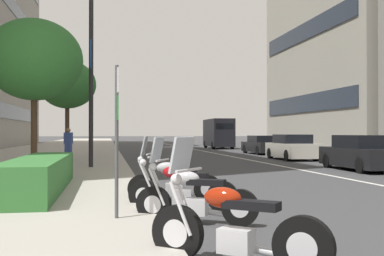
% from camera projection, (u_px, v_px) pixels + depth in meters
% --- Properties ---
extents(sidewalk_right_plaza, '(160.00, 9.74, 0.15)m').
position_uv_depth(sidewalk_right_plaza, '(49.00, 153.00, 33.91)').
color(sidewalk_right_plaza, '#A39E93').
rests_on(sidewalk_right_plaza, ground).
extents(lane_centre_stripe, '(110.00, 0.16, 0.01)m').
position_uv_depth(lane_centre_stripe, '(202.00, 151.00, 40.87)').
color(lane_centre_stripe, silver).
rests_on(lane_centre_stripe, ground).
extents(motorcycle_nearest_camera, '(1.48, 1.79, 1.49)m').
position_uv_depth(motorcycle_nearest_camera, '(233.00, 229.00, 5.51)').
color(motorcycle_nearest_camera, black).
rests_on(motorcycle_nearest_camera, ground).
extents(motorcycle_under_tarp, '(1.07, 1.96, 1.47)m').
position_uv_depth(motorcycle_under_tarp, '(193.00, 198.00, 8.17)').
color(motorcycle_under_tarp, black).
rests_on(motorcycle_under_tarp, ground).
extents(motorcycle_second_in_row, '(0.91, 2.09, 1.08)m').
position_uv_depth(motorcycle_second_in_row, '(181.00, 190.00, 9.50)').
color(motorcycle_second_in_row, black).
rests_on(motorcycle_second_in_row, ground).
extents(motorcycle_by_sign_pole, '(0.71, 2.05, 1.46)m').
position_uv_depth(motorcycle_by_sign_pole, '(173.00, 183.00, 10.68)').
color(motorcycle_by_sign_pole, black).
rests_on(motorcycle_by_sign_pole, ground).
extents(car_following_behind, '(4.65, 1.98, 1.43)m').
position_uv_depth(car_following_behind, '(362.00, 154.00, 19.80)').
color(car_following_behind, black).
rests_on(car_following_behind, ground).
extents(car_mid_block_traffic, '(4.32, 1.83, 1.43)m').
position_uv_depth(car_mid_block_traffic, '(292.00, 148.00, 27.49)').
color(car_mid_block_traffic, beige).
rests_on(car_mid_block_traffic, ground).
extents(car_far_down_avenue, '(4.67, 1.86, 1.32)m').
position_uv_depth(car_far_down_avenue, '(262.00, 145.00, 34.88)').
color(car_far_down_avenue, black).
rests_on(car_far_down_avenue, ground).
extents(delivery_van_ahead, '(6.11, 2.18, 2.82)m').
position_uv_depth(delivery_van_ahead, '(218.00, 133.00, 46.94)').
color(delivery_van_ahead, black).
rests_on(delivery_van_ahead, ground).
extents(parking_sign_by_curb, '(0.32, 0.06, 2.49)m').
position_uv_depth(parking_sign_by_curb, '(117.00, 122.00, 7.89)').
color(parking_sign_by_curb, '#47494C').
rests_on(parking_sign_by_curb, sidewalk_right_plaza).
extents(street_lamp_with_banners, '(1.26, 2.51, 8.83)m').
position_uv_depth(street_lamp_with_banners, '(100.00, 38.00, 19.66)').
color(street_lamp_with_banners, '#232326').
rests_on(street_lamp_with_banners, sidewalk_right_plaza).
extents(clipped_hedge_bed, '(6.48, 1.10, 0.79)m').
position_uv_depth(clipped_hedge_bed, '(40.00, 174.00, 11.57)').
color(clipped_hedge_bed, '#337033').
rests_on(clipped_hedge_bed, sidewalk_right_plaza).
extents(street_tree_mid_sidewalk, '(3.30, 3.30, 5.30)m').
position_uv_depth(street_tree_mid_sidewalk, '(34.00, 60.00, 16.71)').
color(street_tree_mid_sidewalk, '#473323').
rests_on(street_tree_mid_sidewalk, sidewalk_right_plaza).
extents(street_tree_near_plaza_corner, '(2.93, 2.93, 5.12)m').
position_uv_depth(street_tree_near_plaza_corner, '(67.00, 85.00, 25.04)').
color(street_tree_near_plaza_corner, '#473323').
rests_on(street_tree_near_plaza_corner, sidewalk_right_plaza).
extents(pedestrian_on_plaza, '(0.34, 0.45, 1.62)m').
position_uv_depth(pedestrian_on_plaza, '(68.00, 144.00, 24.25)').
color(pedestrian_on_plaza, '#33478C').
rests_on(pedestrian_on_plaza, sidewalk_right_plaza).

